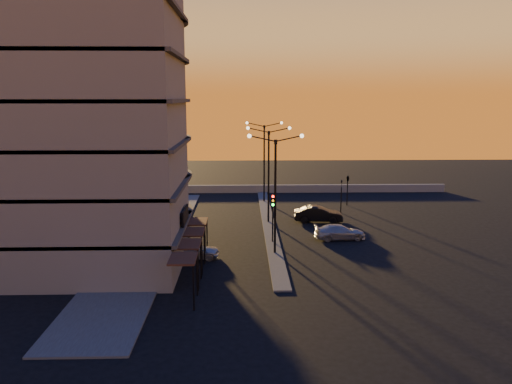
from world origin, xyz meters
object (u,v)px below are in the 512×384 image
object	(u,v)px
car_hatchback	(192,250)
streetlamp_mid	(269,167)
traffic_light_main	(273,210)
car_wagon	(340,232)
car_sedan	(318,214)

from	to	relation	value
car_hatchback	streetlamp_mid	bearing A→B (deg)	-29.25
traffic_light_main	car_wagon	world-z (taller)	traffic_light_main
traffic_light_main	car_hatchback	xyz separation A→B (m)	(-6.43, -3.90, -2.18)
car_sedan	car_wagon	world-z (taller)	car_sedan
car_sedan	car_wagon	size ratio (longest dim) A/B	1.07
car_hatchback	car_wagon	world-z (taller)	car_hatchback
car_wagon	traffic_light_main	bearing A→B (deg)	96.14
streetlamp_mid	car_hatchback	bearing A→B (deg)	-120.26
streetlamp_mid	car_sedan	size ratio (longest dim) A/B	1.99
car_wagon	car_hatchback	bearing A→B (deg)	107.48
traffic_light_main	car_hatchback	size ratio (longest dim) A/B	1.03
traffic_light_main	car_wagon	size ratio (longest dim) A/B	0.95
traffic_light_main	car_hatchback	distance (m)	7.83
streetlamp_mid	car_wagon	size ratio (longest dim) A/B	2.13
streetlamp_mid	traffic_light_main	xyz separation A→B (m)	(0.00, -7.13, -2.70)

